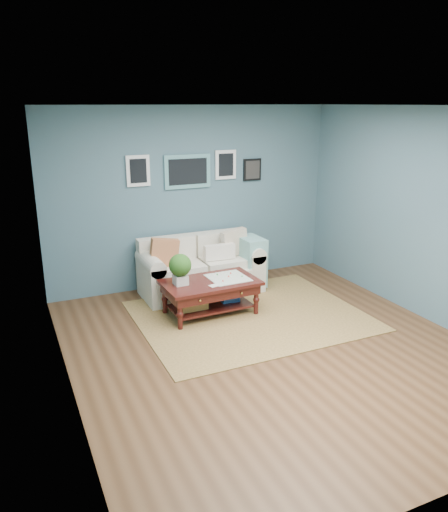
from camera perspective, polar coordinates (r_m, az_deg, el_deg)
room_shell at (r=5.48m, az=5.71°, el=2.57°), size 5.00×5.02×2.70m
area_rug at (r=6.71m, az=3.00°, el=-6.83°), size 2.91×2.33×0.01m
loveseat at (r=7.45m, az=-2.17°, el=-1.28°), size 1.81×0.82×0.93m
coffee_table at (r=6.61m, az=-2.14°, el=-3.59°), size 1.28×0.77×0.88m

